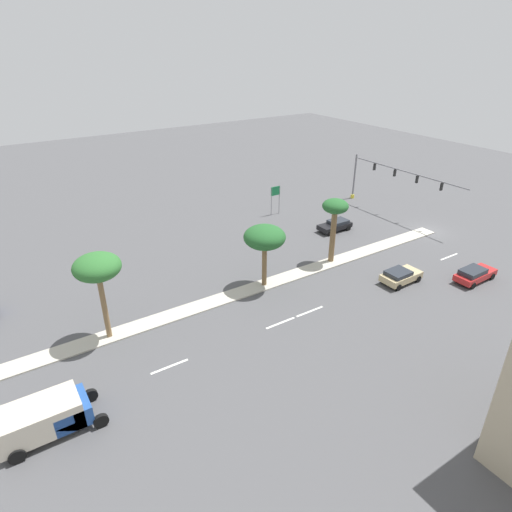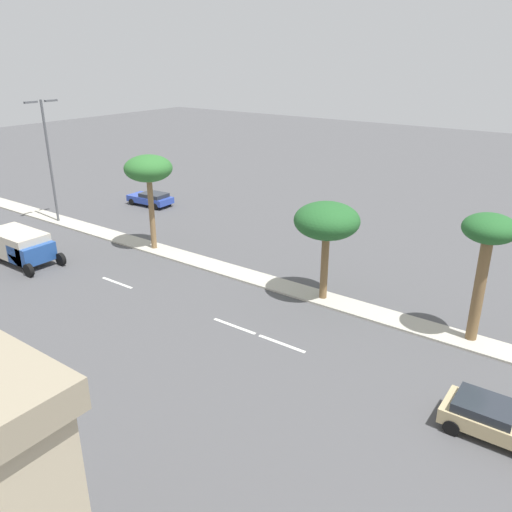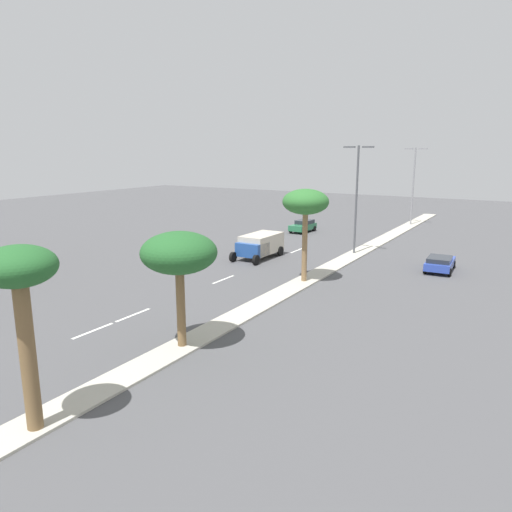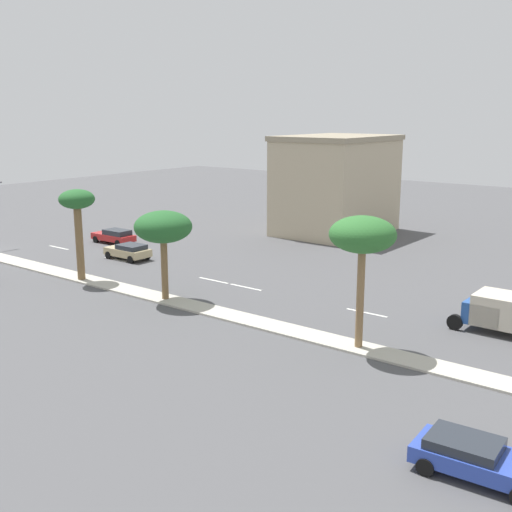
# 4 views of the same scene
# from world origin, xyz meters

# --- Properties ---
(ground_plane) EXTENTS (160.00, 160.00, 0.00)m
(ground_plane) POSITION_xyz_m (0.00, 32.70, 0.00)
(ground_plane) COLOR #4C4C4F
(median_curb) EXTENTS (1.80, 84.08, 0.12)m
(median_curb) POSITION_xyz_m (0.00, 42.04, 0.06)
(median_curb) COLOR #B7B2A3
(median_curb) RESTS_ON ground
(lane_stripe_mid) EXTENTS (0.20, 2.80, 0.01)m
(lane_stripe_mid) POSITION_xyz_m (-5.72, 23.00, 0.01)
(lane_stripe_mid) COLOR silver
(lane_stripe_mid) RESTS_ON ground
(lane_stripe_left) EXTENTS (0.20, 2.80, 0.01)m
(lane_stripe_left) POSITION_xyz_m (-5.72, 26.07, 0.01)
(lane_stripe_left) COLOR silver
(lane_stripe_left) RESTS_ON ground
(lane_stripe_rear) EXTENTS (0.20, 2.80, 0.01)m
(lane_stripe_rear) POSITION_xyz_m (-5.72, 35.71, 0.01)
(lane_stripe_rear) COLOR silver
(lane_stripe_rear) RESTS_ON ground
(lane_stripe_inboard) EXTENTS (0.20, 2.80, 0.01)m
(lane_stripe_inboard) POSITION_xyz_m (-5.72, 48.69, 0.01)
(lane_stripe_inboard) COLOR silver
(lane_stripe_inboard) RESTS_ON ground
(palm_tree_far) EXTENTS (2.58, 2.58, 6.68)m
(palm_tree_far) POSITION_xyz_m (0.30, 15.30, 5.59)
(palm_tree_far) COLOR brown
(palm_tree_far) RESTS_ON median_curb
(palm_tree_right) EXTENTS (3.78, 3.78, 5.88)m
(palm_tree_right) POSITION_xyz_m (0.01, 23.81, 4.88)
(palm_tree_right) COLOR brown
(palm_tree_right) RESTS_ON median_curb
(palm_tree_near) EXTENTS (3.44, 3.44, 6.98)m
(palm_tree_near) POSITION_xyz_m (-0.01, 38.25, 6.03)
(palm_tree_near) COLOR olive
(palm_tree_near) RESTS_ON median_curb
(street_lamp_trailing) EXTENTS (2.90, 0.24, 10.19)m
(street_lamp_trailing) POSITION_xyz_m (-0.23, 50.00, 6.07)
(street_lamp_trailing) COLOR #515459
(street_lamp_trailing) RESTS_ON median_curb
(sedan_tan_center) EXTENTS (2.10, 4.00, 1.33)m
(sedan_tan_center) POSITION_xyz_m (-6.51, 12.72, 0.73)
(sedan_tan_center) COLOR tan
(sedan_tan_center) RESTS_ON ground
(sedan_blue_near) EXTENTS (2.31, 4.51, 1.28)m
(sedan_blue_near) POSITION_xyz_m (8.19, 47.26, 0.71)
(sedan_blue_near) COLOR #2D47AD
(sedan_blue_near) RESTS_ON ground
(box_truck) EXTENTS (2.70, 5.74, 2.20)m
(box_truck) POSITION_xyz_m (-7.26, 43.77, 1.23)
(box_truck) COLOR #234C99
(box_truck) RESTS_ON ground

